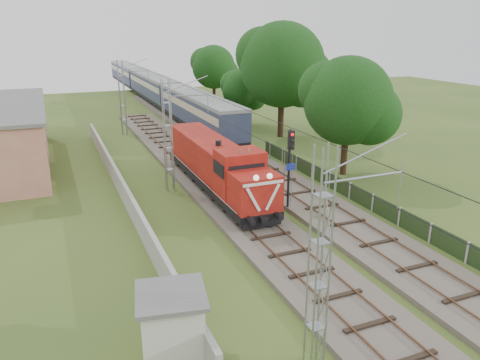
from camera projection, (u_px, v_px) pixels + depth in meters
name	position (u px, v px, depth m)	size (l,w,h in m)	color
ground	(284.00, 253.00, 24.64)	(140.00, 140.00, 0.00)	#374F1D
track_main	(234.00, 205.00, 30.72)	(4.20, 70.00, 0.45)	#6B6054
track_side	(232.00, 151.00, 43.94)	(4.20, 80.00, 0.45)	#6B6054
catenary	(169.00, 136.00, 32.82)	(3.31, 70.00, 8.00)	gray
boundary_wall	(121.00, 187.00, 32.57)	(0.25, 40.00, 1.50)	#9E9E99
fence	(373.00, 203.00, 29.99)	(0.12, 32.00, 1.20)	black
locomotive	(217.00, 164.00, 33.05)	(2.76, 15.76, 4.00)	black
coach_rake	(153.00, 86.00, 72.51)	(3.09, 68.90, 3.57)	black
signal_post	(290.00, 156.00, 29.02)	(0.59, 0.46, 5.39)	black
relay_hut	(172.00, 324.00, 16.71)	(2.84, 2.84, 2.53)	beige
tree_a	(349.00, 102.00, 36.06)	(7.21, 6.86, 9.34)	#3D2319
tree_b	(283.00, 66.00, 48.34)	(9.24, 8.80, 11.98)	#3D2319
tree_c	(243.00, 90.00, 55.49)	(5.19, 4.94, 6.72)	#3D2319
tree_d	(214.00, 67.00, 70.15)	(6.77, 6.44, 8.77)	#3D2319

